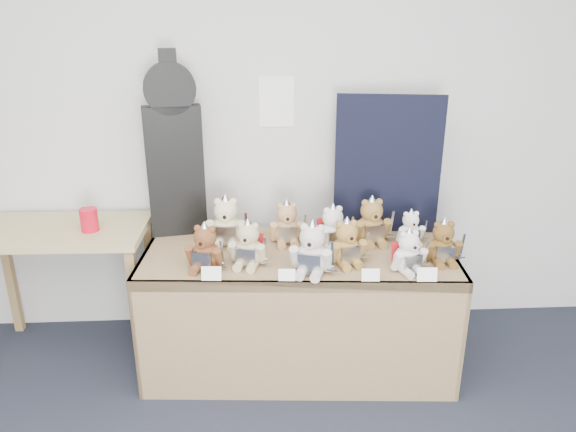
{
  "coord_description": "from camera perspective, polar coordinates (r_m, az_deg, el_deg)",
  "views": [
    {
      "loc": [
        0.22,
        -0.89,
        2.05
      ],
      "look_at": [
        0.38,
        1.86,
        0.98
      ],
      "focal_mm": 35.0,
      "sensor_mm": 36.0,
      "label": 1
    }
  ],
  "objects": [
    {
      "name": "room_shell",
      "position": [
        3.43,
        -1.18,
        11.5
      ],
      "size": [
        6.0,
        6.0,
        6.0
      ],
      "color": "white",
      "rests_on": "floor"
    },
    {
      "name": "display_table",
      "position": [
        3.16,
        1.1,
        -6.81
      ],
      "size": [
        1.79,
        0.84,
        0.73
      ],
      "rotation": [
        0.0,
        0.0,
        -0.07
      ],
      "color": "olive",
      "rests_on": "floor"
    },
    {
      "name": "side_table",
      "position": [
        3.55,
        -21.95,
        -3.07
      ],
      "size": [
        1.0,
        0.57,
        0.82
      ],
      "rotation": [
        0.0,
        0.0,
        -0.02
      ],
      "color": "tan",
      "rests_on": "floor"
    },
    {
      "name": "guitar_case",
      "position": [
        3.31,
        -11.51,
        6.8
      ],
      "size": [
        0.34,
        0.15,
        1.08
      ],
      "rotation": [
        0.0,
        0.0,
        0.18
      ],
      "color": "black",
      "rests_on": "display_table"
    },
    {
      "name": "navy_board",
      "position": [
        3.36,
        10.08,
        5.1
      ],
      "size": [
        0.62,
        0.11,
        0.83
      ],
      "primitive_type": "cube",
      "rotation": [
        0.0,
        0.0,
        -0.15
      ],
      "color": "black",
      "rests_on": "display_table"
    },
    {
      "name": "red_cup",
      "position": [
        3.37,
        -19.55,
        -0.37
      ],
      "size": [
        0.1,
        0.1,
        0.13
      ],
      "primitive_type": "cylinder",
      "color": "red",
      "rests_on": "side_table"
    },
    {
      "name": "teddy_front_far_left",
      "position": [
        2.95,
        -8.41,
        -3.38
      ],
      "size": [
        0.23,
        0.21,
        0.28
      ],
      "rotation": [
        0.0,
        0.0,
        -0.28
      ],
      "color": "brown",
      "rests_on": "display_table"
    },
    {
      "name": "teddy_front_left",
      "position": [
        2.97,
        -4.06,
        -3.03
      ],
      "size": [
        0.23,
        0.21,
        0.28
      ],
      "rotation": [
        0.0,
        0.0,
        -0.25
      ],
      "color": "tan",
      "rests_on": "display_table"
    },
    {
      "name": "teddy_front_centre",
      "position": [
        2.88,
        2.44,
        -3.56
      ],
      "size": [
        0.25,
        0.24,
        0.31
      ],
      "rotation": [
        0.0,
        0.0,
        -0.31
      ],
      "color": "beige",
      "rests_on": "display_table"
    },
    {
      "name": "teddy_front_right",
      "position": [
        2.99,
        5.99,
        -2.87
      ],
      "size": [
        0.23,
        0.21,
        0.28
      ],
      "rotation": [
        0.0,
        0.0,
        0.24
      ],
      "color": "olive",
      "rests_on": "display_table"
    },
    {
      "name": "teddy_front_far_right",
      "position": [
        2.97,
        12.13,
        -3.68
      ],
      "size": [
        0.22,
        0.2,
        0.26
      ],
      "rotation": [
        0.0,
        0.0,
        0.28
      ],
      "color": "silver",
      "rests_on": "display_table"
    },
    {
      "name": "teddy_front_end",
      "position": [
        3.11,
        15.45,
        -2.74
      ],
      "size": [
        0.22,
        0.17,
        0.27
      ],
      "rotation": [
        0.0,
        0.0,
        0.02
      ],
      "color": "brown",
      "rests_on": "display_table"
    },
    {
      "name": "teddy_back_left",
      "position": [
        3.23,
        -6.29,
        -0.76
      ],
      "size": [
        0.26,
        0.21,
        0.32
      ],
      "rotation": [
        0.0,
        0.0,
        -0.06
      ],
      "color": "beige",
      "rests_on": "display_table"
    },
    {
      "name": "teddy_back_centre_left",
      "position": [
        3.23,
        -0.11,
        -0.88
      ],
      "size": [
        0.23,
        0.18,
        0.28
      ],
      "rotation": [
        0.0,
        0.0,
        0.03
      ],
      "color": "tan",
      "rests_on": "display_table"
    },
    {
      "name": "teddy_back_centre_right",
      "position": [
        3.19,
        4.59,
        -1.31
      ],
      "size": [
        0.23,
        0.22,
        0.28
      ],
      "rotation": [
        0.0,
        0.0,
        0.32
      ],
      "color": "white",
      "rests_on": "display_table"
    },
    {
      "name": "teddy_back_right",
      "position": [
        3.27,
        8.48,
        -0.7
      ],
      "size": [
        0.25,
        0.21,
        0.3
      ],
      "rotation": [
        0.0,
        0.0,
        0.15
      ],
      "color": "olive",
      "rests_on": "display_table"
    },
    {
      "name": "teddy_back_end",
      "position": [
        3.31,
        12.33,
        -1.28
      ],
      "size": [
        0.18,
        0.15,
        0.22
      ],
      "rotation": [
        0.0,
        0.0,
        0.11
      ],
      "color": "white",
      "rests_on": "display_table"
    },
    {
      "name": "entry_card_a",
      "position": [
        2.85,
        -7.79,
        -5.81
      ],
      "size": [
        0.1,
        0.03,
        0.07
      ],
      "primitive_type": "cube",
      "rotation": [
        -0.24,
        0.0,
        -0.07
      ],
      "color": "white",
      "rests_on": "display_table"
    },
    {
      "name": "entry_card_b",
      "position": [
        2.83,
        -0.12,
        -6.01
      ],
      "size": [
        0.09,
        0.02,
        0.06
      ],
      "primitive_type": "cube",
      "rotation": [
        -0.24,
        0.0,
        -0.07
      ],
      "color": "white",
      "rests_on": "display_table"
    },
    {
      "name": "entry_card_c",
      "position": [
        2.85,
        8.39,
        -5.95
      ],
      "size": [
        0.09,
        0.03,
        0.06
      ],
      "primitive_type": "cube",
      "rotation": [
        -0.24,
        0.0,
        -0.07
      ],
      "color": "white",
      "rests_on": "display_table"
    },
    {
      "name": "entry_card_d",
      "position": [
        2.9,
        13.96,
        -5.8
      ],
      "size": [
        0.1,
        0.03,
        0.07
      ],
      "primitive_type": "cube",
      "rotation": [
        -0.24,
        0.0,
        -0.07
      ],
      "color": "white",
      "rests_on": "display_table"
    }
  ]
}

